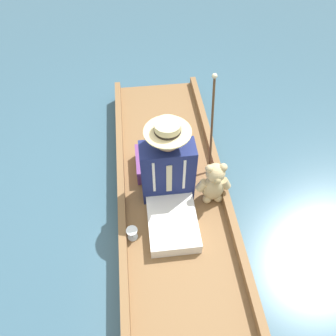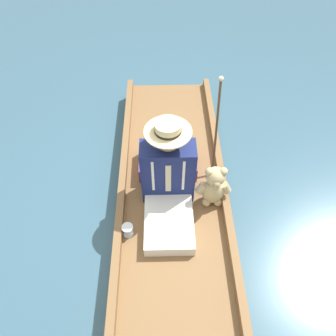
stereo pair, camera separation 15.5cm
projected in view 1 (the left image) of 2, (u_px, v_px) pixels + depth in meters
name	position (u px, v px, depth m)	size (l,w,h in m)	color
ground_plane	(171.00, 198.00, 3.01)	(16.00, 16.00, 0.00)	#385B70
punt_boat	(171.00, 193.00, 2.95)	(0.94, 3.02, 0.24)	brown
seat_cushion	(164.00, 162.00, 2.99)	(0.51, 0.36, 0.15)	#6B3875
seated_person	(169.00, 180.00, 2.58)	(0.43, 0.77, 0.81)	white
teddy_bear	(214.00, 183.00, 2.67)	(0.30, 0.18, 0.43)	tan
wine_glass	(132.00, 232.00, 2.53)	(0.09, 0.09, 0.11)	silver
walking_cane	(212.00, 119.00, 2.70)	(0.04, 0.26, 0.90)	brown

